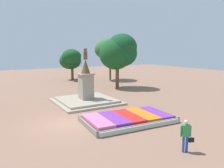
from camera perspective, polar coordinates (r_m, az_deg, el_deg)
The scene contains 7 objects.
ground_plane at distance 15.86m, azimuth -11.67°, elevation -10.17°, with size 94.42×94.42×0.00m, color #8C6651.
flower_planter at distance 15.87m, azimuth 4.12°, elevation -9.07°, with size 6.62×4.10×0.53m.
statue_monument at distance 21.61m, azimuth -6.78°, elevation -2.81°, with size 5.86×5.86×5.33m.
pedestrian_with_handbag at distance 11.82m, azimuth 18.78°, elevation -12.28°, with size 0.69×0.42×1.69m.
park_tree_far_left at distance 38.14m, azimuth -10.71°, elevation 6.41°, with size 3.86×4.82×5.30m.
park_tree_behind_statue at distance 37.55m, azimuth -1.26°, elevation 9.25°, with size 4.65×4.70×7.04m.
park_tree_far_right at distance 29.52m, azimuth 1.87°, elevation 8.36°, with size 5.06×4.65×7.30m.
Camera 1 is at (-4.74, -14.24, 5.12)m, focal length 35.00 mm.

